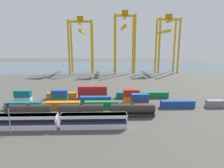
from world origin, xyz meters
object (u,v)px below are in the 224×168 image
object	(u,v)px
passenger_train	(59,121)
freight_tank_row	(81,110)
shipping_container_12	(96,100)
gantry_crane_east	(167,38)
shipping_container_10	(60,100)
shipping_container_5	(177,104)
signal_mast	(9,115)
gantry_crane_central	(124,35)
shipping_container_1	(63,105)
gantry_crane_west	(81,38)

from	to	relation	value
passenger_train	freight_tank_row	size ratio (longest dim) A/B	0.80
shipping_container_12	gantry_crane_east	bearing A→B (deg)	58.57
shipping_container_10	freight_tank_row	bearing A→B (deg)	-55.18
shipping_container_5	shipping_container_12	size ratio (longest dim) A/B	1.00
freight_tank_row	signal_mast	bearing A→B (deg)	-144.89
passenger_train	shipping_container_10	size ratio (longest dim) A/B	6.11
shipping_container_5	shipping_container_10	distance (m)	44.14
signal_mast	gantry_crane_central	xyz separation A→B (m)	(39.40, 114.94, 24.35)
signal_mast	shipping_container_10	bearing A→B (deg)	76.48
shipping_container_1	gantry_crane_west	distance (m)	99.32
passenger_train	shipping_container_5	bearing A→B (deg)	22.71
signal_mast	gantry_crane_east	size ratio (longest dim) A/B	0.18
shipping_container_1	gantry_crane_east	xyz separation A→B (m)	(65.57, 95.31, 26.47)
shipping_container_10	gantry_crane_east	distance (m)	115.02
shipping_container_5	shipping_container_10	xyz separation A→B (m)	(-43.66, 6.51, 0.00)
passenger_train	gantry_crane_central	world-z (taller)	gantry_crane_central
gantry_crane_central	gantry_crane_east	world-z (taller)	gantry_crane_central
gantry_crane_west	gantry_crane_central	xyz separation A→B (m)	(35.01, -0.38, 2.37)
freight_tank_row	shipping_container_10	size ratio (longest dim) A/B	7.63
shipping_container_10	shipping_container_1	bearing A→B (deg)	-68.42
shipping_container_10	shipping_container_12	size ratio (longest dim) A/B	0.50
passenger_train	signal_mast	xyz separation A→B (m)	(-11.39, -3.43, 3.14)
gantry_crane_central	gantry_crane_west	bearing A→B (deg)	179.38
freight_tank_row	shipping_container_10	world-z (taller)	freight_tank_row
signal_mast	gantry_crane_west	size ratio (longest dim) A/B	0.19
freight_tank_row	gantry_crane_east	size ratio (longest dim) A/B	1.00
passenger_train	freight_tank_row	bearing A→B (deg)	58.30
gantry_crane_central	gantry_crane_east	size ratio (longest dim) A/B	1.06
shipping_container_10	passenger_train	bearing A→B (deg)	-77.25
shipping_container_1	shipping_container_5	bearing A→B (deg)	0.00
shipping_container_12	signal_mast	bearing A→B (deg)	-127.69
shipping_container_10	gantry_crane_central	xyz separation A→B (m)	(33.13, 88.87, 28.34)
passenger_train	shipping_container_5	size ratio (longest dim) A/B	3.05
gantry_crane_west	gantry_crane_east	bearing A→B (deg)	-0.37
gantry_crane_east	gantry_crane_central	bearing A→B (deg)	179.87
shipping_container_1	shipping_container_10	distance (m)	7.00
signal_mast	gantry_crane_east	world-z (taller)	gantry_crane_east
shipping_container_5	shipping_container_12	xyz separation A→B (m)	(-29.78, 6.51, 0.00)
gantry_crane_central	shipping_container_1	bearing A→B (deg)	-107.76
signal_mast	freight_tank_row	bearing A→B (deg)	35.11
freight_tank_row	shipping_container_1	bearing A→B (deg)	133.18
shipping_container_5	gantry_crane_central	size ratio (longest dim) A/B	0.25
gantry_crane_west	shipping_container_10	bearing A→B (deg)	-88.79
passenger_train	shipping_container_12	xyz separation A→B (m)	(8.75, 22.64, -0.84)
shipping_container_5	shipping_container_12	bearing A→B (deg)	167.67
gantry_crane_west	gantry_crane_central	distance (m)	35.09
freight_tank_row	gantry_crane_east	world-z (taller)	gantry_crane_east
freight_tank_row	gantry_crane_west	world-z (taller)	gantry_crane_west
freight_tank_row	signal_mast	size ratio (longest dim) A/B	5.61
signal_mast	shipping_container_12	world-z (taller)	signal_mast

